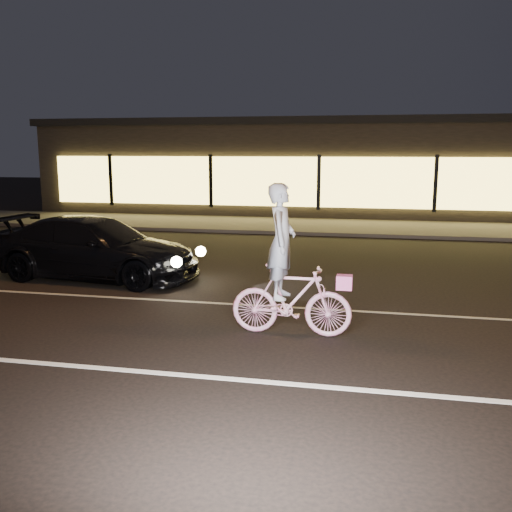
# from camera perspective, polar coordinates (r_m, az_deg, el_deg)

# --- Properties ---
(ground) EXTENTS (90.00, 90.00, 0.00)m
(ground) POSITION_cam_1_polar(r_m,az_deg,el_deg) (9.00, -3.28, -8.31)
(ground) COLOR black
(ground) RESTS_ON ground
(lane_stripe_near) EXTENTS (60.00, 0.12, 0.01)m
(lane_stripe_near) POSITION_cam_1_polar(r_m,az_deg,el_deg) (7.65, -6.26, -11.83)
(lane_stripe_near) COLOR silver
(lane_stripe_near) RESTS_ON ground
(lane_stripe_far) EXTENTS (60.00, 0.10, 0.01)m
(lane_stripe_far) POSITION_cam_1_polar(r_m,az_deg,el_deg) (10.85, -0.53, -4.93)
(lane_stripe_far) COLOR gray
(lane_stripe_far) RESTS_ON ground
(sidewalk) EXTENTS (30.00, 4.00, 0.12)m
(sidewalk) POSITION_cam_1_polar(r_m,az_deg,el_deg) (21.52, 5.74, 2.99)
(sidewalk) COLOR #383533
(sidewalk) RESTS_ON ground
(storefront) EXTENTS (25.40, 8.42, 4.20)m
(storefront) POSITION_cam_1_polar(r_m,az_deg,el_deg) (27.28, 7.18, 8.98)
(storefront) COLOR black
(storefront) RESTS_ON ground
(cyclist) EXTENTS (1.92, 0.66, 2.41)m
(cyclist) POSITION_cam_1_polar(r_m,az_deg,el_deg) (8.98, 3.28, -2.64)
(cyclist) COLOR #DD4891
(cyclist) RESTS_ON ground
(sedan) EXTENTS (4.99, 2.41, 1.40)m
(sedan) POSITION_cam_1_polar(r_m,az_deg,el_deg) (13.44, -15.74, 0.75)
(sedan) COLOR black
(sedan) RESTS_ON ground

